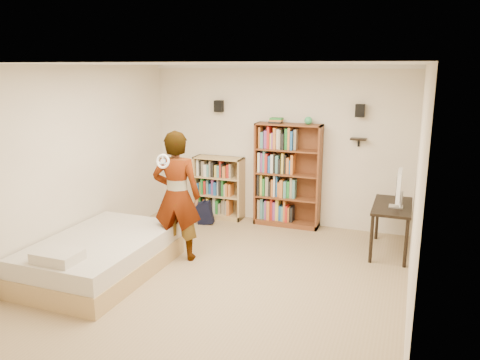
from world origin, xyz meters
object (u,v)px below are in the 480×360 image
(computer_desk, at_px, (391,229))
(person, at_px, (177,196))
(daybed, at_px, (101,252))
(tall_bookshelf, at_px, (288,176))
(low_bookshelf, at_px, (219,188))

(computer_desk, xyz_separation_m, person, (-2.81, -1.29, 0.56))
(daybed, height_order, person, person)
(tall_bookshelf, bearing_deg, person, -119.02)
(person, bearing_deg, tall_bookshelf, -131.39)
(low_bookshelf, height_order, person, person)
(person, bearing_deg, low_bookshelf, -96.83)
(low_bookshelf, bearing_deg, computer_desk, -12.00)
(low_bookshelf, bearing_deg, person, -84.46)
(tall_bookshelf, relative_size, daybed, 0.84)
(tall_bookshelf, distance_m, computer_desk, 1.92)
(low_bookshelf, height_order, computer_desk, low_bookshelf)
(tall_bookshelf, xyz_separation_m, daybed, (-1.78, -2.74, -0.57))
(daybed, bearing_deg, person, 48.86)
(computer_desk, bearing_deg, low_bookshelf, 168.00)
(low_bookshelf, relative_size, person, 0.60)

